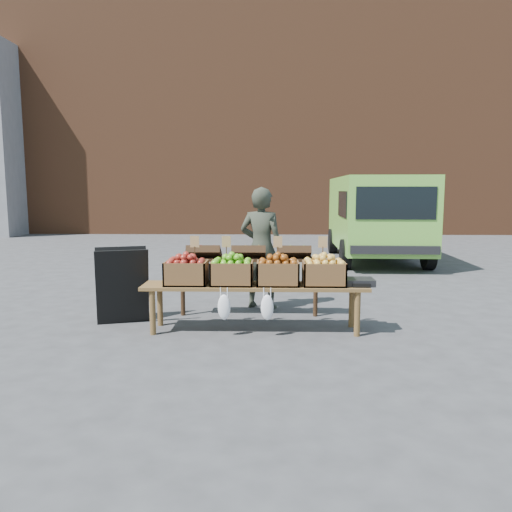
# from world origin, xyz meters

# --- Properties ---
(ground) EXTENTS (80.00, 80.00, 0.00)m
(ground) POSITION_xyz_m (0.00, 0.00, 0.00)
(ground) COLOR #3E3F41
(brick_building) EXTENTS (24.00, 4.00, 10.00)m
(brick_building) POSITION_xyz_m (0.00, 15.00, 5.00)
(brick_building) COLOR brown
(brick_building) RESTS_ON ground
(delivery_van) EXTENTS (2.17, 4.52, 2.00)m
(delivery_van) POSITION_xyz_m (1.91, 6.02, 1.00)
(delivery_van) COLOR #6DB83F
(delivery_van) RESTS_ON ground
(vendor) EXTENTS (0.73, 0.59, 1.74)m
(vendor) POSITION_xyz_m (-0.77, 1.05, 0.87)
(vendor) COLOR #2E3328
(vendor) RESTS_ON ground
(chalkboard_sign) EXTENTS (0.73, 0.54, 0.98)m
(chalkboard_sign) POSITION_xyz_m (-2.53, 0.16, 0.49)
(chalkboard_sign) COLOR black
(chalkboard_sign) RESTS_ON ground
(back_table) EXTENTS (2.10, 0.44, 1.04)m
(back_table) POSITION_xyz_m (-0.93, 0.56, 0.52)
(back_table) COLOR black
(back_table) RESTS_ON ground
(display_bench) EXTENTS (2.70, 0.56, 0.57)m
(display_bench) POSITION_xyz_m (-0.82, -0.16, 0.28)
(display_bench) COLOR brown
(display_bench) RESTS_ON ground
(crate_golden_apples) EXTENTS (0.50, 0.40, 0.28)m
(crate_golden_apples) POSITION_xyz_m (-1.65, -0.16, 0.71)
(crate_golden_apples) COLOR maroon
(crate_golden_apples) RESTS_ON display_bench
(crate_russet_pears) EXTENTS (0.50, 0.40, 0.28)m
(crate_russet_pears) POSITION_xyz_m (-1.10, -0.16, 0.71)
(crate_russet_pears) COLOR #529A17
(crate_russet_pears) RESTS_ON display_bench
(crate_red_apples) EXTENTS (0.50, 0.40, 0.28)m
(crate_red_apples) POSITION_xyz_m (-0.55, -0.16, 0.71)
(crate_red_apples) COLOR #8E4513
(crate_red_apples) RESTS_ON display_bench
(crate_green_apples) EXTENTS (0.50, 0.40, 0.28)m
(crate_green_apples) POSITION_xyz_m (0.00, -0.16, 0.71)
(crate_green_apples) COLOR yellow
(crate_green_apples) RESTS_ON display_bench
(weighing_scale) EXTENTS (0.34, 0.30, 0.08)m
(weighing_scale) POSITION_xyz_m (0.43, -0.16, 0.61)
(weighing_scale) COLOR black
(weighing_scale) RESTS_ON display_bench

